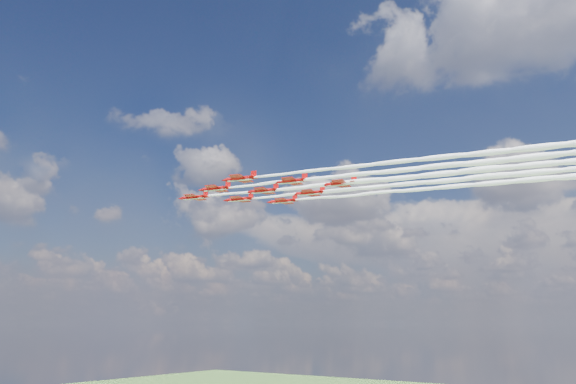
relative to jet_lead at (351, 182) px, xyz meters
The scene contains 9 objects.
jet_lead is the anchor object (origin of this frame).
jet_row2_port 12.68m from the jet_lead, 19.20° to the right, with size 94.66×26.95×2.39m.
jet_row2_starb 12.68m from the jet_lead, 46.91° to the left, with size 94.66×26.95×2.39m.
jet_row3_port 25.36m from the jet_lead, 19.20° to the right, with size 94.66×26.95×2.39m.
jet_row3_centre 21.26m from the jet_lead, 13.85° to the left, with size 94.66×26.95×2.39m.
jet_row3_starb 25.36m from the jet_lead, 46.91° to the left, with size 94.66×26.95×2.39m.
jet_row4_port 32.63m from the jet_lead, ahead, with size 94.66×26.95×2.39m.
jet_row4_starb 32.63m from the jet_lead, 26.09° to the left, with size 94.66×26.95×2.39m.
jet_tail 42.51m from the jet_lead, 13.85° to the left, with size 94.66×26.95×2.39m.
Camera 1 is at (86.83, -119.24, 42.70)m, focal length 35.00 mm.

